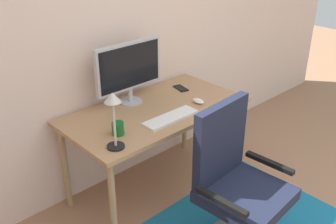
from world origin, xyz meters
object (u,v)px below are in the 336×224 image
Objects in this scene: desk at (155,118)px; coffee_cup at (118,128)px; monitor at (129,68)px; office_chair at (237,193)px; desk_lamp at (113,110)px; keyboard at (171,118)px; cell_phone at (181,88)px; computer_mouse at (198,101)px.

desk is 0.46m from coffee_cup.
desk is 2.38× the size of monitor.
office_chair is at bearing -59.66° from coffee_cup.
desk_lamp is 0.94m from office_chair.
desk is 0.84m from office_chair.
desk_lamp reaches higher than office_chair.
office_chair reaches higher than keyboard.
keyboard is 0.43× the size of office_chair.
monitor is 0.54m from cell_phone.
desk_lamp reaches higher than keyboard.
computer_mouse is 0.73m from coffee_cup.
cell_phone is at bearing 17.62° from coffee_cup.
desk is 1.35× the size of office_chair.
coffee_cup reaches higher than cell_phone.
keyboard is at bearing 5.43° from desk_lamp.
monitor is 0.57× the size of office_chair.
monitor is at bearing 104.77° from desk.
computer_mouse is 0.30m from cell_phone.
monitor is 0.55m from coffee_cup.
computer_mouse is at bearing -44.65° from monitor.
desk is at bearing 154.86° from computer_mouse.
keyboard is 0.41m from coffee_cup.
monitor is 0.66m from desk_lamp.
office_chair is (0.03, -1.02, -0.57)m from monitor.
computer_mouse is at bearing 59.00° from office_chair.
monitor is at bearing -176.66° from cell_phone.
desk_lamp reaches higher than desk.
desk is 0.35m from computer_mouse.
monitor reaches higher than office_chair.
monitor is at bearing 94.72° from keyboard.
desk is at bearing 16.10° from coffee_cup.
desk is 3.70× the size of desk_lamp.
coffee_cup is at bearing 169.70° from keyboard.
cell_phone is 1.04m from desk_lamp.
keyboard is 3.07× the size of cell_phone.
keyboard is 0.34m from computer_mouse.
monitor reaches higher than coffee_cup.
desk is 0.21m from keyboard.
desk_lamp reaches higher than computer_mouse.
keyboard is (0.03, -0.41, -0.27)m from monitor.
desk_lamp is at bearing -173.35° from computer_mouse.
monitor is 1.17m from office_chair.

